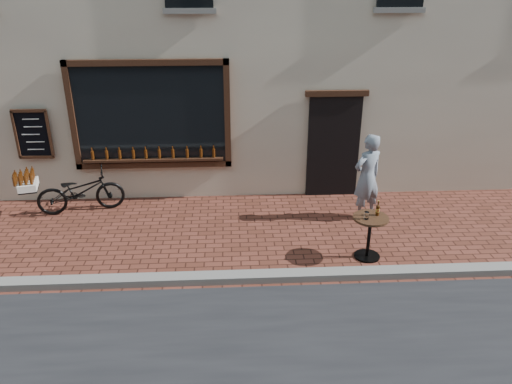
{
  "coord_description": "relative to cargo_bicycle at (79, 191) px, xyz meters",
  "views": [
    {
      "loc": [
        -0.3,
        -6.53,
        4.57
      ],
      "look_at": [
        0.13,
        1.2,
        1.1
      ],
      "focal_mm": 35.0,
      "sensor_mm": 36.0,
      "label": 1
    }
  ],
  "objects": [
    {
      "name": "bistro_table",
      "position": [
        5.42,
        -2.08,
        0.09
      ],
      "size": [
        0.6,
        0.6,
        1.04
      ],
      "color": "black",
      "rests_on": "ground"
    },
    {
      "name": "ground",
      "position": [
        3.39,
        -2.88,
        -0.46
      ],
      "size": [
        90.0,
        90.0,
        0.0
      ],
      "primitive_type": "plane",
      "color": "#4F2519",
      "rests_on": "ground"
    },
    {
      "name": "cargo_bicycle",
      "position": [
        0.0,
        0.0,
        0.0
      ],
      "size": [
        2.06,
        0.98,
        0.96
      ],
      "rotation": [
        0.0,
        0.0,
        1.8
      ],
      "color": "black",
      "rests_on": "ground"
    },
    {
      "name": "kerb",
      "position": [
        3.39,
        -2.68,
        -0.4
      ],
      "size": [
        90.0,
        0.25,
        0.12
      ],
      "primitive_type": "cube",
      "color": "slate",
      "rests_on": "ground"
    },
    {
      "name": "pedestrian",
      "position": [
        5.74,
        -0.58,
        0.41
      ],
      "size": [
        0.75,
        0.66,
        1.74
      ],
      "primitive_type": "imported",
      "rotation": [
        0.0,
        0.0,
        3.61
      ],
      "color": "slate",
      "rests_on": "ground"
    }
  ]
}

